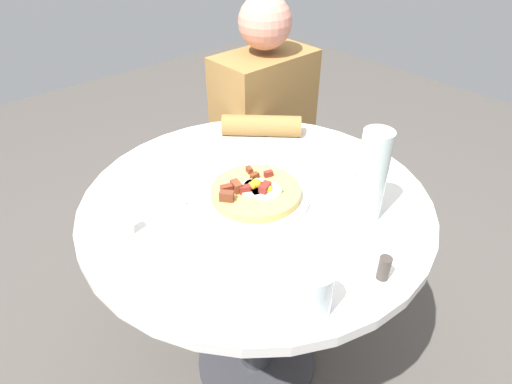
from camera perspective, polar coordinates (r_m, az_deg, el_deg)
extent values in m
plane|color=#4C4742|center=(1.73, 0.02, -21.07)|extent=(6.00, 6.00, 0.00)
cylinder|color=silver|center=(1.19, 0.03, -1.25)|extent=(0.94, 0.94, 0.03)
cylinder|color=#333338|center=(1.45, 0.03, -13.22)|extent=(0.11, 0.11, 0.72)
cylinder|color=#333338|center=(1.72, 0.02, -20.85)|extent=(0.42, 0.42, 0.02)
cube|color=#2D2D33|center=(2.00, 0.90, -1.96)|extent=(0.32, 0.28, 0.45)
cube|color=olive|center=(1.76, 1.04, 10.11)|extent=(0.38, 0.22, 0.48)
sphere|color=tan|center=(1.64, 1.18, 21.21)|extent=(0.19, 0.19, 0.19)
cylinder|color=olive|center=(1.47, 0.71, 8.60)|extent=(0.23, 0.23, 0.07)
cylinder|color=white|center=(1.17, -0.03, -0.68)|extent=(0.29, 0.29, 0.01)
cylinder|color=tan|center=(1.16, -0.03, -0.01)|extent=(0.24, 0.24, 0.02)
cylinder|color=white|center=(1.15, -0.38, 0.43)|extent=(0.07, 0.07, 0.01)
sphere|color=yellow|center=(1.14, -0.39, 0.68)|extent=(0.02, 0.02, 0.02)
cylinder|color=white|center=(1.14, 1.38, 0.17)|extent=(0.08, 0.08, 0.01)
sphere|color=yellow|center=(1.14, 1.38, 0.41)|extent=(0.03, 0.03, 0.03)
cylinder|color=white|center=(1.15, 0.02, 0.67)|extent=(0.07, 0.07, 0.01)
sphere|color=yellow|center=(1.15, 0.02, 0.92)|extent=(0.03, 0.03, 0.03)
cube|color=brown|center=(1.21, -0.88, 2.89)|extent=(0.02, 0.03, 0.02)
cube|color=maroon|center=(1.13, 1.37, 0.58)|extent=(0.04, 0.03, 0.03)
cube|color=maroon|center=(1.13, -3.85, 0.40)|extent=(0.03, 0.03, 0.02)
cube|color=brown|center=(1.14, -2.57, 0.74)|extent=(0.03, 0.04, 0.03)
cube|color=maroon|center=(1.13, -1.43, 0.34)|extent=(0.03, 0.03, 0.02)
cube|color=maroon|center=(1.20, 1.61, 2.39)|extent=(0.03, 0.02, 0.02)
cube|color=brown|center=(1.19, -0.18, 2.08)|extent=(0.02, 0.01, 0.02)
cube|color=brown|center=(1.11, -3.84, -0.54)|extent=(0.04, 0.04, 0.03)
cube|color=#387F2D|center=(1.16, -3.07, 0.70)|extent=(0.01, 0.00, 0.00)
cube|color=#387F2D|center=(1.14, 3.44, 0.19)|extent=(0.01, 0.01, 0.00)
cube|color=#387F2D|center=(1.14, 0.20, 0.35)|extent=(0.01, 0.01, 0.00)
cube|color=#387F2D|center=(1.15, -1.14, 0.60)|extent=(0.01, 0.01, 0.00)
cube|color=#387F2D|center=(1.15, -0.13, 0.54)|extent=(0.01, 0.00, 0.00)
cylinder|color=white|center=(1.30, 9.13, 2.88)|extent=(0.17, 0.17, 0.01)
cube|color=white|center=(1.23, -11.55, 0.32)|extent=(0.16, 0.19, 0.00)
cube|color=silver|center=(1.23, -10.81, 0.76)|extent=(0.04, 0.18, 0.00)
cube|color=silver|center=(1.22, -12.34, 0.22)|extent=(0.04, 0.18, 0.00)
cylinder|color=silver|center=(0.87, 7.69, -12.70)|extent=(0.07, 0.07, 0.10)
cylinder|color=silver|center=(1.08, 14.78, 1.97)|extent=(0.07, 0.07, 0.24)
cylinder|color=white|center=(1.09, -16.42, -3.91)|extent=(0.03, 0.03, 0.06)
cylinder|color=#3F3833|center=(0.98, 16.31, -9.45)|extent=(0.03, 0.03, 0.06)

